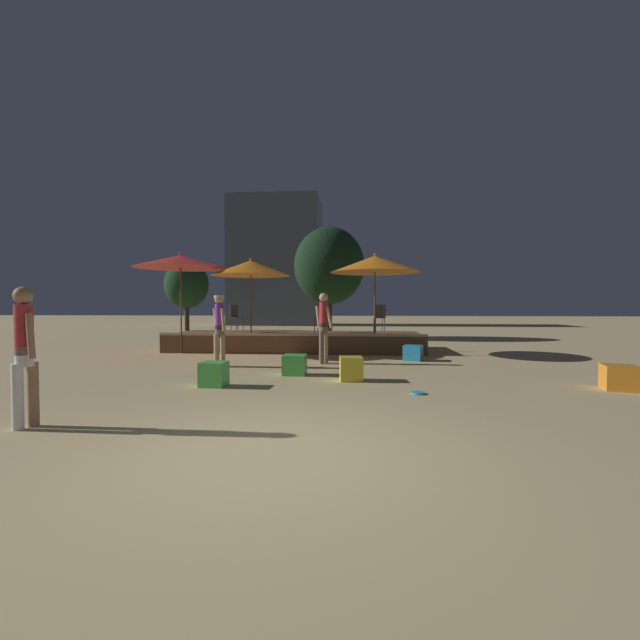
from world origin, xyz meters
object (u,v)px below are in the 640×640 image
(cube_seat_3, at_px, (351,369))
(person_0, at_px, (324,324))
(person_1, at_px, (219,326))
(frisbee_disc, at_px, (418,393))
(cube_seat_4, at_px, (413,353))
(bistro_chair_2, at_px, (322,315))
(patio_umbrella_2, at_px, (181,262))
(cube_seat_2, at_px, (295,365))
(bistro_chair_0, at_px, (235,315))
(person_2, at_px, (24,351))
(cube_seat_0, at_px, (619,377))
(bistro_chair_3, at_px, (380,315))
(patio_umbrella_1, at_px, (251,268))
(background_tree_1, at_px, (187,285))
(background_tree_0, at_px, (329,266))
(cube_seat_1, at_px, (214,374))
(patio_umbrella_0, at_px, (375,264))
(bistro_chair_1, at_px, (323,315))

(cube_seat_3, distance_m, person_0, 2.75)
(person_1, height_order, frisbee_disc, person_1)
(cube_seat_4, distance_m, bistro_chair_2, 3.49)
(patio_umbrella_2, distance_m, bistro_chair_2, 4.80)
(cube_seat_2, xyz_separation_m, cube_seat_3, (1.24, -0.61, 0.02))
(person_1, height_order, bistro_chair_0, person_1)
(patio_umbrella_2, relative_size, person_2, 1.83)
(cube_seat_0, height_order, frisbee_disc, cube_seat_0)
(bistro_chair_0, distance_m, bistro_chair_3, 5.07)
(person_1, bearing_deg, patio_umbrella_1, 39.67)
(patio_umbrella_2, xyz_separation_m, background_tree_1, (-4.71, 11.98, -0.12))
(background_tree_0, bearing_deg, person_0, -87.22)
(cube_seat_4, distance_m, background_tree_1, 17.85)
(patio_umbrella_1, height_order, frisbee_disc, patio_umbrella_1)
(cube_seat_1, distance_m, person_1, 2.78)
(cube_seat_2, height_order, cube_seat_4, cube_seat_2)
(patio_umbrella_0, relative_size, cube_seat_4, 5.18)
(cube_seat_2, bearing_deg, patio_umbrella_0, 65.35)
(patio_umbrella_2, xyz_separation_m, bistro_chair_0, (1.27, 1.69, -1.71))
(person_2, xyz_separation_m, bistro_chair_2, (2.93, 9.05, 0.24))
(cube_seat_2, height_order, cube_seat_3, cube_seat_3)
(patio_umbrella_2, height_order, bistro_chair_1, patio_umbrella_2)
(cube_seat_0, relative_size, bistro_chair_3, 0.72)
(cube_seat_4, xyz_separation_m, person_2, (-5.64, -7.09, 0.75))
(bistro_chair_3, bearing_deg, bistro_chair_0, -14.75)
(patio_umbrella_2, relative_size, cube_seat_4, 5.26)
(person_0, relative_size, frisbee_disc, 7.41)
(patio_umbrella_0, distance_m, frisbee_disc, 6.65)
(patio_umbrella_1, relative_size, bistro_chair_2, 3.36)
(patio_umbrella_1, xyz_separation_m, cube_seat_0, (8.07, -5.21, -2.48))
(cube_seat_3, bearing_deg, background_tree_0, 95.92)
(patio_umbrella_1, distance_m, background_tree_0, 7.14)
(cube_seat_4, xyz_separation_m, bistro_chair_1, (-2.75, 3.00, 0.99))
(bistro_chair_3, xyz_separation_m, background_tree_1, (-11.05, 10.64, 1.59))
(bistro_chair_0, relative_size, background_tree_0, 0.17)
(bistro_chair_1, xyz_separation_m, bistro_chair_3, (1.95, -0.53, 0.00))
(person_1, height_order, bistro_chair_2, person_1)
(cube_seat_3, distance_m, bistro_chair_2, 5.51)
(cube_seat_0, xyz_separation_m, bistro_chair_3, (-3.95, 6.38, 0.98))
(patio_umbrella_2, relative_size, background_tree_1, 0.75)
(cube_seat_2, height_order, background_tree_1, background_tree_1)
(person_0, bearing_deg, patio_umbrella_0, -0.44)
(patio_umbrella_0, bearing_deg, cube_seat_0, -51.99)
(patio_umbrella_0, height_order, bistro_chair_2, patio_umbrella_0)
(patio_umbrella_0, distance_m, bistro_chair_3, 1.93)
(patio_umbrella_1, distance_m, cube_seat_2, 5.15)
(bistro_chair_2, bearing_deg, cube_seat_0, -28.11)
(cube_seat_0, bearing_deg, cube_seat_1, -177.65)
(patio_umbrella_2, xyz_separation_m, bistro_chair_2, (4.41, 0.83, -1.71))
(cube_seat_1, xyz_separation_m, person_1, (-0.73, 2.56, 0.79))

